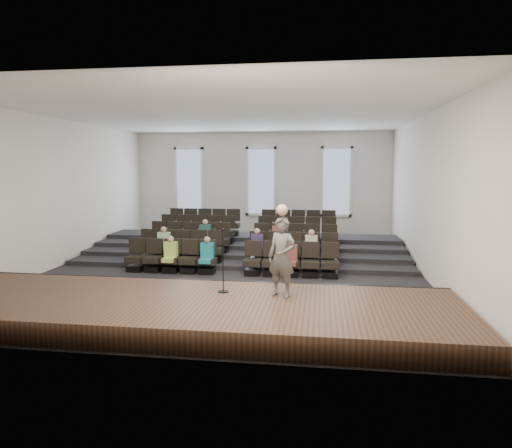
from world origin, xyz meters
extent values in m
plane|color=black|center=(0.00, 0.00, 0.00)|extent=(14.00, 14.00, 0.00)
cube|color=white|center=(0.00, 0.00, 5.01)|extent=(12.00, 14.00, 0.02)
cube|color=white|center=(0.00, 7.02, 2.50)|extent=(12.00, 0.04, 5.00)
cube|color=white|center=(0.00, -7.02, 2.50)|extent=(12.00, 0.04, 5.00)
cube|color=white|center=(-6.02, 0.00, 2.50)|extent=(0.04, 14.00, 5.00)
cube|color=white|center=(6.02, 0.00, 2.50)|extent=(0.04, 14.00, 5.00)
cube|color=#4E3321|center=(0.00, -5.10, 0.25)|extent=(11.80, 3.60, 0.50)
cube|color=black|center=(0.00, -3.33, 0.25)|extent=(11.80, 0.06, 0.52)
cube|color=black|center=(0.00, 2.33, 0.07)|extent=(11.80, 4.80, 0.15)
cube|color=black|center=(0.00, 2.85, 0.15)|extent=(11.80, 3.75, 0.30)
cube|color=black|center=(0.00, 3.38, 0.22)|extent=(11.80, 2.70, 0.45)
cube|color=black|center=(0.00, 3.90, 0.30)|extent=(11.80, 1.65, 0.60)
cube|color=black|center=(-3.13, -0.60, 0.10)|extent=(0.47, 0.43, 0.20)
cube|color=black|center=(-3.13, -0.60, 0.41)|extent=(0.55, 0.50, 0.19)
cube|color=black|center=(-3.13, -0.39, 0.82)|extent=(0.55, 0.08, 0.50)
cube|color=black|center=(-2.53, -0.60, 0.10)|extent=(0.47, 0.43, 0.20)
cube|color=black|center=(-2.53, -0.60, 0.41)|extent=(0.55, 0.50, 0.19)
cube|color=black|center=(-2.53, -0.39, 0.82)|extent=(0.55, 0.08, 0.50)
cube|color=black|center=(-1.93, -0.60, 0.10)|extent=(0.47, 0.43, 0.20)
cube|color=black|center=(-1.93, -0.60, 0.41)|extent=(0.55, 0.50, 0.19)
cube|color=black|center=(-1.93, -0.39, 0.82)|extent=(0.55, 0.08, 0.50)
cube|color=black|center=(-1.33, -0.60, 0.10)|extent=(0.47, 0.43, 0.20)
cube|color=black|center=(-1.33, -0.60, 0.41)|extent=(0.55, 0.50, 0.19)
cube|color=black|center=(-1.33, -0.39, 0.82)|extent=(0.55, 0.08, 0.50)
cube|color=black|center=(-0.73, -0.60, 0.10)|extent=(0.47, 0.43, 0.20)
cube|color=black|center=(-0.73, -0.60, 0.41)|extent=(0.55, 0.50, 0.19)
cube|color=black|center=(-0.73, -0.39, 0.82)|extent=(0.55, 0.08, 0.50)
cube|color=black|center=(0.73, -0.60, 0.10)|extent=(0.47, 0.43, 0.20)
cube|color=black|center=(0.73, -0.60, 0.41)|extent=(0.55, 0.50, 0.19)
cube|color=black|center=(0.73, -0.39, 0.82)|extent=(0.55, 0.08, 0.50)
cube|color=black|center=(1.33, -0.60, 0.10)|extent=(0.47, 0.43, 0.20)
cube|color=black|center=(1.33, -0.60, 0.41)|extent=(0.55, 0.50, 0.19)
cube|color=black|center=(1.33, -0.39, 0.82)|extent=(0.55, 0.08, 0.50)
cube|color=black|center=(1.93, -0.60, 0.10)|extent=(0.47, 0.43, 0.20)
cube|color=black|center=(1.93, -0.60, 0.41)|extent=(0.55, 0.50, 0.19)
cube|color=black|center=(1.93, -0.39, 0.82)|extent=(0.55, 0.08, 0.50)
cube|color=black|center=(2.53, -0.60, 0.10)|extent=(0.47, 0.43, 0.20)
cube|color=black|center=(2.53, -0.60, 0.41)|extent=(0.55, 0.50, 0.19)
cube|color=black|center=(2.53, -0.39, 0.82)|extent=(0.55, 0.08, 0.50)
cube|color=black|center=(3.13, -0.60, 0.10)|extent=(0.47, 0.43, 0.20)
cube|color=black|center=(3.13, -0.60, 0.41)|extent=(0.55, 0.50, 0.19)
cube|color=black|center=(3.13, -0.39, 0.82)|extent=(0.55, 0.08, 0.50)
cube|color=black|center=(-3.13, 0.45, 0.25)|extent=(0.47, 0.43, 0.20)
cube|color=black|center=(-3.13, 0.45, 0.56)|extent=(0.55, 0.50, 0.19)
cube|color=black|center=(-3.13, 0.66, 0.97)|extent=(0.55, 0.08, 0.50)
cube|color=black|center=(-2.53, 0.45, 0.25)|extent=(0.47, 0.43, 0.20)
cube|color=black|center=(-2.53, 0.45, 0.56)|extent=(0.55, 0.50, 0.19)
cube|color=black|center=(-2.53, 0.66, 0.97)|extent=(0.55, 0.08, 0.50)
cube|color=black|center=(-1.93, 0.45, 0.25)|extent=(0.47, 0.43, 0.20)
cube|color=black|center=(-1.93, 0.45, 0.56)|extent=(0.55, 0.50, 0.19)
cube|color=black|center=(-1.93, 0.66, 0.97)|extent=(0.55, 0.08, 0.50)
cube|color=black|center=(-1.33, 0.45, 0.25)|extent=(0.47, 0.43, 0.20)
cube|color=black|center=(-1.33, 0.45, 0.56)|extent=(0.55, 0.50, 0.19)
cube|color=black|center=(-1.33, 0.66, 0.97)|extent=(0.55, 0.08, 0.50)
cube|color=black|center=(-0.73, 0.45, 0.25)|extent=(0.47, 0.43, 0.20)
cube|color=black|center=(-0.73, 0.45, 0.56)|extent=(0.55, 0.50, 0.19)
cube|color=black|center=(-0.73, 0.66, 0.97)|extent=(0.55, 0.08, 0.50)
cube|color=black|center=(0.73, 0.45, 0.25)|extent=(0.47, 0.43, 0.20)
cube|color=black|center=(0.73, 0.45, 0.56)|extent=(0.55, 0.50, 0.19)
cube|color=black|center=(0.73, 0.66, 0.97)|extent=(0.55, 0.08, 0.50)
cube|color=black|center=(1.33, 0.45, 0.25)|extent=(0.47, 0.43, 0.20)
cube|color=black|center=(1.33, 0.45, 0.56)|extent=(0.55, 0.50, 0.19)
cube|color=black|center=(1.33, 0.66, 0.97)|extent=(0.55, 0.08, 0.50)
cube|color=black|center=(1.93, 0.45, 0.25)|extent=(0.47, 0.43, 0.20)
cube|color=black|center=(1.93, 0.45, 0.56)|extent=(0.55, 0.50, 0.19)
cube|color=black|center=(1.93, 0.66, 0.97)|extent=(0.55, 0.08, 0.50)
cube|color=black|center=(2.53, 0.45, 0.25)|extent=(0.47, 0.43, 0.20)
cube|color=black|center=(2.53, 0.45, 0.56)|extent=(0.55, 0.50, 0.19)
cube|color=black|center=(2.53, 0.66, 0.97)|extent=(0.55, 0.08, 0.50)
cube|color=black|center=(3.13, 0.45, 0.25)|extent=(0.47, 0.43, 0.20)
cube|color=black|center=(3.13, 0.45, 0.56)|extent=(0.55, 0.50, 0.19)
cube|color=black|center=(3.13, 0.66, 0.97)|extent=(0.55, 0.08, 0.50)
cube|color=black|center=(-3.13, 1.50, 0.40)|extent=(0.47, 0.42, 0.20)
cube|color=black|center=(-3.13, 1.50, 0.71)|extent=(0.55, 0.50, 0.19)
cube|color=black|center=(-3.13, 1.71, 1.12)|extent=(0.55, 0.08, 0.50)
cube|color=black|center=(-2.53, 1.50, 0.40)|extent=(0.47, 0.42, 0.20)
cube|color=black|center=(-2.53, 1.50, 0.71)|extent=(0.55, 0.50, 0.19)
cube|color=black|center=(-2.53, 1.71, 1.12)|extent=(0.55, 0.08, 0.50)
cube|color=black|center=(-1.93, 1.50, 0.40)|extent=(0.47, 0.42, 0.20)
cube|color=black|center=(-1.93, 1.50, 0.71)|extent=(0.55, 0.50, 0.19)
cube|color=black|center=(-1.93, 1.71, 1.12)|extent=(0.55, 0.08, 0.50)
cube|color=black|center=(-1.33, 1.50, 0.40)|extent=(0.47, 0.42, 0.20)
cube|color=black|center=(-1.33, 1.50, 0.71)|extent=(0.55, 0.50, 0.19)
cube|color=black|center=(-1.33, 1.71, 1.12)|extent=(0.55, 0.08, 0.50)
cube|color=black|center=(-0.73, 1.50, 0.40)|extent=(0.47, 0.42, 0.20)
cube|color=black|center=(-0.73, 1.50, 0.71)|extent=(0.55, 0.50, 0.19)
cube|color=black|center=(-0.73, 1.71, 1.12)|extent=(0.55, 0.08, 0.50)
cube|color=black|center=(0.73, 1.50, 0.40)|extent=(0.47, 0.42, 0.20)
cube|color=black|center=(0.73, 1.50, 0.71)|extent=(0.55, 0.50, 0.19)
cube|color=black|center=(0.73, 1.71, 1.12)|extent=(0.55, 0.08, 0.50)
cube|color=black|center=(1.33, 1.50, 0.40)|extent=(0.47, 0.42, 0.20)
cube|color=black|center=(1.33, 1.50, 0.71)|extent=(0.55, 0.50, 0.19)
cube|color=black|center=(1.33, 1.71, 1.12)|extent=(0.55, 0.08, 0.50)
cube|color=black|center=(1.93, 1.50, 0.40)|extent=(0.47, 0.42, 0.20)
cube|color=black|center=(1.93, 1.50, 0.71)|extent=(0.55, 0.50, 0.19)
cube|color=black|center=(1.93, 1.71, 1.12)|extent=(0.55, 0.08, 0.50)
cube|color=black|center=(2.53, 1.50, 0.40)|extent=(0.47, 0.42, 0.20)
cube|color=black|center=(2.53, 1.50, 0.71)|extent=(0.55, 0.50, 0.19)
cube|color=black|center=(2.53, 1.71, 1.12)|extent=(0.55, 0.08, 0.50)
cube|color=black|center=(3.13, 1.50, 0.40)|extent=(0.47, 0.42, 0.20)
cube|color=black|center=(3.13, 1.50, 0.71)|extent=(0.55, 0.50, 0.19)
cube|color=black|center=(3.13, 1.71, 1.12)|extent=(0.55, 0.08, 0.50)
cube|color=black|center=(-3.13, 2.55, 0.55)|extent=(0.47, 0.42, 0.20)
cube|color=black|center=(-3.13, 2.55, 0.86)|extent=(0.55, 0.50, 0.19)
cube|color=black|center=(-3.13, 2.76, 1.27)|extent=(0.55, 0.08, 0.50)
cube|color=black|center=(-2.53, 2.55, 0.55)|extent=(0.47, 0.42, 0.20)
cube|color=black|center=(-2.53, 2.55, 0.86)|extent=(0.55, 0.50, 0.19)
cube|color=black|center=(-2.53, 2.76, 1.27)|extent=(0.55, 0.08, 0.50)
cube|color=black|center=(-1.93, 2.55, 0.55)|extent=(0.47, 0.42, 0.20)
cube|color=black|center=(-1.93, 2.55, 0.86)|extent=(0.55, 0.50, 0.19)
cube|color=black|center=(-1.93, 2.76, 1.27)|extent=(0.55, 0.08, 0.50)
cube|color=black|center=(-1.33, 2.55, 0.55)|extent=(0.47, 0.42, 0.20)
cube|color=black|center=(-1.33, 2.55, 0.86)|extent=(0.55, 0.50, 0.19)
cube|color=black|center=(-1.33, 2.76, 1.27)|extent=(0.55, 0.08, 0.50)
cube|color=black|center=(-0.73, 2.55, 0.55)|extent=(0.47, 0.42, 0.20)
cube|color=black|center=(-0.73, 2.55, 0.86)|extent=(0.55, 0.50, 0.19)
cube|color=black|center=(-0.73, 2.76, 1.27)|extent=(0.55, 0.08, 0.50)
cube|color=black|center=(0.73, 2.55, 0.55)|extent=(0.47, 0.42, 0.20)
cube|color=black|center=(0.73, 2.55, 0.86)|extent=(0.55, 0.50, 0.19)
cube|color=black|center=(0.73, 2.76, 1.27)|extent=(0.55, 0.08, 0.50)
cube|color=black|center=(1.33, 2.55, 0.55)|extent=(0.47, 0.42, 0.20)
cube|color=black|center=(1.33, 2.55, 0.86)|extent=(0.55, 0.50, 0.19)
cube|color=black|center=(1.33, 2.76, 1.27)|extent=(0.55, 0.08, 0.50)
cube|color=black|center=(1.93, 2.55, 0.55)|extent=(0.47, 0.42, 0.20)
cube|color=black|center=(1.93, 2.55, 0.86)|extent=(0.55, 0.50, 0.19)
cube|color=black|center=(1.93, 2.76, 1.27)|extent=(0.55, 0.08, 0.50)
cube|color=black|center=(2.53, 2.55, 0.55)|extent=(0.47, 0.42, 0.20)
cube|color=black|center=(2.53, 2.55, 0.86)|extent=(0.55, 0.50, 0.19)
cube|color=black|center=(2.53, 2.76, 1.27)|extent=(0.55, 0.08, 0.50)
cube|color=black|center=(3.13, 2.55, 0.55)|extent=(0.47, 0.42, 0.20)
cube|color=black|center=(3.13, 2.55, 0.86)|extent=(0.55, 0.50, 0.19)
cube|color=black|center=(3.13, 2.76, 1.27)|extent=(0.55, 0.08, 0.50)
cube|color=black|center=(-3.13, 3.60, 0.70)|extent=(0.47, 0.42, 0.20)
cube|color=black|center=(-3.13, 3.60, 1.01)|extent=(0.55, 0.50, 0.19)
cube|color=black|center=(-3.13, 3.81, 1.42)|extent=(0.55, 0.08, 0.50)
cube|color=black|center=(-2.53, 3.60, 0.70)|extent=(0.47, 0.42, 0.20)
cube|color=black|center=(-2.53, 3.60, 1.01)|extent=(0.55, 0.50, 0.19)
cube|color=black|center=(-2.53, 3.81, 1.42)|extent=(0.55, 0.08, 0.50)
cube|color=black|center=(-1.93, 3.60, 0.70)|extent=(0.47, 0.42, 0.20)
cube|color=black|center=(-1.93, 3.60, 1.01)|extent=(0.55, 0.50, 0.19)
cube|color=black|center=(-1.93, 3.81, 1.42)|extent=(0.55, 0.08, 0.50)
cube|color=black|center=(-1.33, 3.60, 0.70)|extent=(0.47, 0.42, 0.20)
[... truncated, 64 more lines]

